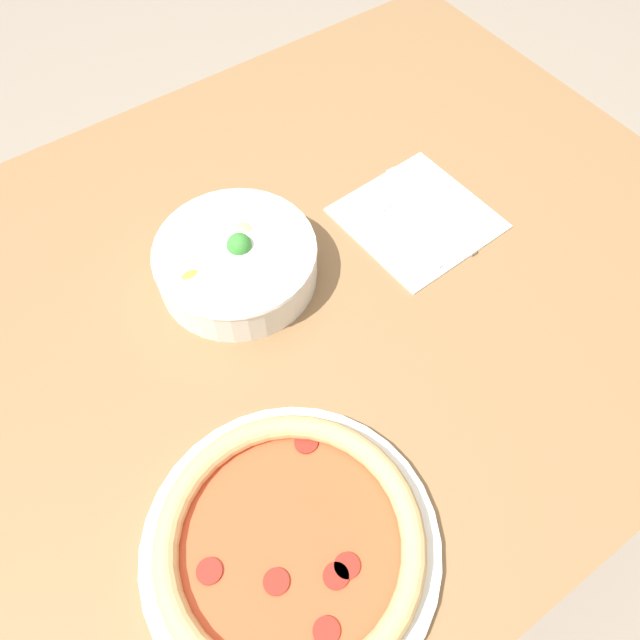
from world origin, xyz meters
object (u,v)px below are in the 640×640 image
at_px(pizza, 290,544).
at_px(fork, 403,226).
at_px(knife, 434,213).
at_px(bowl, 236,260).

height_order(pizza, fork, pizza).
bearing_deg(knife, fork, 84.91).
height_order(fork, knife, same).
bearing_deg(fork, bowl, 77.12).
relative_size(pizza, bowl, 1.46).
xyz_separation_m(bowl, fork, (0.23, -0.06, -0.03)).
height_order(bowl, knife, bowl).
height_order(pizza, knife, pizza).
xyz_separation_m(bowl, knife, (0.28, -0.07, -0.03)).
bearing_deg(pizza, bowl, 67.50).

